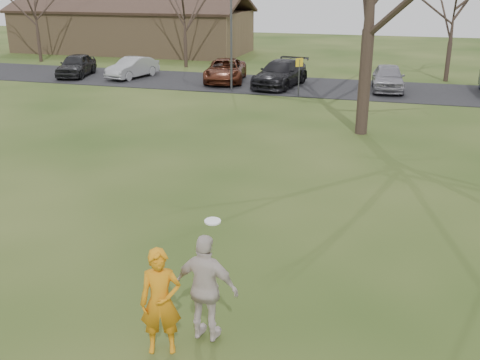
% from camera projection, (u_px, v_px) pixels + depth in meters
% --- Properties ---
extents(ground, '(120.00, 120.00, 0.00)m').
position_uv_depth(ground, '(179.00, 326.00, 10.33)').
color(ground, '#1E380F').
rests_on(ground, ground).
extents(parking_strip, '(62.00, 6.50, 0.04)m').
position_uv_depth(parking_strip, '(341.00, 88.00, 32.89)').
color(parking_strip, black).
rests_on(parking_strip, ground).
extents(player_defender, '(0.81, 0.67, 1.92)m').
position_uv_depth(player_defender, '(161.00, 302.00, 9.35)').
color(player_defender, orange).
rests_on(player_defender, ground).
extents(car_0, '(2.61, 4.51, 1.44)m').
position_uv_depth(car_0, '(76.00, 65.00, 36.75)').
color(car_0, black).
rests_on(car_0, parking_strip).
extents(car_1, '(2.25, 4.18, 1.31)m').
position_uv_depth(car_1, '(132.00, 68.00, 36.16)').
color(car_1, '#9FA0A4').
rests_on(car_1, parking_strip).
extents(car_2, '(3.22, 5.32, 1.38)m').
position_uv_depth(car_2, '(225.00, 70.00, 34.75)').
color(car_2, '#522313').
rests_on(car_2, parking_strip).
extents(car_3, '(2.86, 5.46, 1.51)m').
position_uv_depth(car_3, '(280.00, 74.00, 33.21)').
color(car_3, black).
rests_on(car_3, parking_strip).
extents(car_4, '(2.11, 4.46, 1.47)m').
position_uv_depth(car_4, '(388.00, 78.00, 31.96)').
color(car_4, gray).
rests_on(car_4, parking_strip).
extents(catching_play, '(1.18, 0.54, 2.28)m').
position_uv_depth(catching_play, '(206.00, 288.00, 9.57)').
color(catching_play, beige).
rests_on(catching_play, ground).
extents(building, '(20.60, 8.50, 5.14)m').
position_uv_depth(building, '(132.00, 29.00, 49.33)').
color(building, '#8C6D4C').
rests_on(building, ground).
extents(lamp_post, '(0.34, 0.34, 6.27)m').
position_uv_depth(lamp_post, '(231.00, 20.00, 30.91)').
color(lamp_post, '#47474C').
rests_on(lamp_post, ground).
extents(sign_yellow, '(0.35, 0.35, 2.08)m').
position_uv_depth(sign_yellow, '(299.00, 70.00, 30.23)').
color(sign_yellow, '#47474C').
rests_on(sign_yellow, ground).
extents(small_tree_row, '(55.00, 5.90, 8.50)m').
position_uv_depth(small_tree_row, '(425.00, 16.00, 34.97)').
color(small_tree_row, '#352821').
rests_on(small_tree_row, ground).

